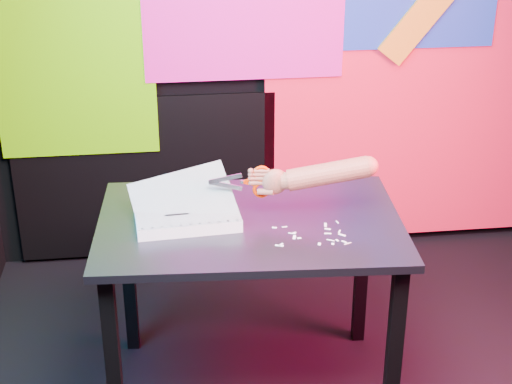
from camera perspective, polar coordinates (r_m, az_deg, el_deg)
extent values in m
cube|color=red|center=(4.05, 12.00, 7.21)|extent=(1.60, 0.02, 1.60)
cube|color=#52C001|center=(3.77, -13.20, 9.77)|extent=(0.75, 0.02, 1.00)
cube|color=black|center=(3.98, -8.00, 1.03)|extent=(1.30, 0.02, 0.85)
cube|color=black|center=(2.81, -10.33, -12.27)|extent=(0.05, 0.05, 0.72)
cube|color=black|center=(3.32, -9.26, -5.91)|extent=(0.05, 0.05, 0.72)
cube|color=black|center=(2.86, 10.00, -11.54)|extent=(0.05, 0.05, 0.72)
cube|color=black|center=(3.36, 7.69, -5.40)|extent=(0.05, 0.05, 0.72)
cube|color=black|center=(2.85, -0.45, -2.32)|extent=(1.14, 0.80, 0.03)
cube|color=white|center=(2.84, -5.08, -1.67)|extent=(0.38, 0.30, 0.04)
cube|color=silver|center=(2.83, -5.10, -1.26)|extent=(0.38, 0.29, 0.00)
cube|color=silver|center=(2.83, -5.10, -1.17)|extent=(0.38, 0.28, 0.11)
cube|color=silver|center=(2.84, -5.34, -0.62)|extent=(0.40, 0.27, 0.19)
cylinder|color=black|center=(2.71, -8.26, -2.65)|extent=(0.01, 0.01, 0.00)
cylinder|color=black|center=(2.72, -7.57, -2.59)|extent=(0.01, 0.01, 0.00)
cylinder|color=black|center=(2.72, -6.87, -2.53)|extent=(0.01, 0.01, 0.00)
cylinder|color=black|center=(2.72, -6.18, -2.47)|extent=(0.01, 0.01, 0.00)
cylinder|color=black|center=(2.72, -5.49, -2.41)|extent=(0.01, 0.01, 0.00)
cylinder|color=black|center=(2.72, -4.80, -2.35)|extent=(0.01, 0.01, 0.00)
cylinder|color=black|center=(2.73, -4.11, -2.29)|extent=(0.01, 0.01, 0.00)
cylinder|color=black|center=(2.73, -3.42, -2.23)|extent=(0.01, 0.01, 0.00)
cylinder|color=black|center=(2.74, -2.74, -2.17)|extent=(0.01, 0.01, 0.00)
cylinder|color=black|center=(2.74, -2.05, -2.11)|extent=(0.01, 0.01, 0.00)
cylinder|color=black|center=(2.74, -1.37, -2.05)|extent=(0.01, 0.01, 0.00)
cylinder|color=black|center=(2.94, -8.58, -0.48)|extent=(0.01, 0.01, 0.00)
cylinder|color=black|center=(2.94, -7.94, -0.43)|extent=(0.01, 0.01, 0.00)
cylinder|color=black|center=(2.94, -7.30, -0.38)|extent=(0.01, 0.01, 0.00)
cylinder|color=black|center=(2.94, -6.66, -0.32)|extent=(0.01, 0.01, 0.00)
cylinder|color=black|center=(2.94, -6.02, -0.27)|extent=(0.01, 0.01, 0.00)
cylinder|color=black|center=(2.94, -5.38, -0.22)|extent=(0.01, 0.01, 0.00)
cylinder|color=black|center=(2.95, -4.74, -0.16)|extent=(0.01, 0.01, 0.00)
cylinder|color=black|center=(2.95, -4.11, -0.11)|extent=(0.01, 0.01, 0.00)
cylinder|color=black|center=(2.95, -3.47, -0.06)|extent=(0.01, 0.01, 0.00)
cylinder|color=black|center=(2.96, -2.84, 0.00)|extent=(0.01, 0.01, 0.00)
cylinder|color=black|center=(2.96, -2.21, 0.05)|extent=(0.01, 0.01, 0.00)
cube|color=black|center=(2.87, -6.93, -0.97)|extent=(0.07, 0.02, 0.00)
cube|color=black|center=(2.86, -4.79, -0.95)|extent=(0.05, 0.01, 0.00)
cube|color=black|center=(2.80, -5.79, -1.64)|extent=(0.09, 0.02, 0.00)
cube|color=silver|center=(2.81, -2.25, 0.98)|extent=(0.12, 0.02, 0.04)
cube|color=silver|center=(2.82, -2.25, 0.49)|extent=(0.12, 0.02, 0.04)
cylinder|color=silver|center=(2.81, -1.03, 0.74)|extent=(0.01, 0.01, 0.01)
cube|color=red|center=(2.81, -0.59, 0.64)|extent=(0.05, 0.01, 0.02)
cube|color=red|center=(2.81, -0.59, 0.85)|extent=(0.05, 0.01, 0.02)
torus|color=red|center=(2.80, 0.41, 1.32)|extent=(0.07, 0.02, 0.06)
torus|color=red|center=(2.82, 0.40, 0.18)|extent=(0.07, 0.02, 0.06)
ellipsoid|color=#B8563B|center=(2.81, 1.39, 0.75)|extent=(0.09, 0.06, 0.10)
cylinder|color=#B8563B|center=(2.81, 0.41, 0.68)|extent=(0.07, 0.03, 0.02)
cylinder|color=#B8563B|center=(2.81, 0.41, 1.00)|extent=(0.07, 0.03, 0.02)
cylinder|color=#B8563B|center=(2.80, 0.41, 1.29)|extent=(0.06, 0.03, 0.02)
cylinder|color=#B8563B|center=(2.79, 0.41, 1.55)|extent=(0.06, 0.02, 0.02)
cylinder|color=#B8563B|center=(2.82, 0.70, 0.00)|extent=(0.06, 0.04, 0.03)
cylinder|color=#B8563B|center=(2.81, 2.34, 0.83)|extent=(0.06, 0.07, 0.07)
cylinder|color=#B8563B|center=(2.81, 5.25, 1.34)|extent=(0.31, 0.11, 0.13)
sphere|color=#B8563B|center=(2.82, 8.16, 1.85)|extent=(0.07, 0.07, 0.07)
cube|color=white|center=(2.72, 3.16, -3.37)|extent=(0.01, 0.01, 0.00)
cube|color=white|center=(2.76, 5.25, -3.02)|extent=(0.03, 0.01, 0.00)
cube|color=white|center=(2.76, 6.27, -3.11)|extent=(0.03, 0.03, 0.00)
cube|color=white|center=(2.79, 5.23, -2.69)|extent=(0.02, 0.02, 0.00)
cube|color=white|center=(2.70, 6.69, -3.73)|extent=(0.03, 0.02, 0.00)
cube|color=white|center=(2.73, 2.80, -3.31)|extent=(0.02, 0.03, 0.00)
cube|color=white|center=(2.72, 5.93, -3.52)|extent=(0.01, 0.01, 0.00)
cube|color=white|center=(2.82, 5.08, -2.40)|extent=(0.01, 0.03, 0.00)
cube|color=white|center=(2.84, 5.93, -2.19)|extent=(0.01, 0.02, 0.00)
cube|color=white|center=(2.67, 1.71, -3.92)|extent=(0.03, 0.02, 0.00)
cube|color=white|center=(2.71, 6.43, -3.61)|extent=(0.02, 0.02, 0.00)
cube|color=white|center=(2.75, 2.63, -3.02)|extent=(0.03, 0.02, 0.00)
cube|color=white|center=(2.69, 4.64, -3.79)|extent=(0.01, 0.02, 0.00)
cube|color=white|center=(2.68, 1.81, -3.84)|extent=(0.02, 0.02, 0.00)
cube|color=white|center=(2.78, 6.09, -2.87)|extent=(0.01, 0.02, 0.00)
cube|color=white|center=(2.72, 5.46, -3.51)|extent=(0.03, 0.02, 0.00)
cube|color=white|center=(2.80, 2.09, -2.55)|extent=(0.02, 0.01, 0.00)
cube|color=white|center=(2.76, 2.80, -2.98)|extent=(0.02, 0.01, 0.00)
cube|color=white|center=(2.79, 1.35, -2.60)|extent=(0.02, 0.01, 0.00)
cube|color=white|center=(2.69, 5.61, -3.78)|extent=(0.01, 0.01, 0.00)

